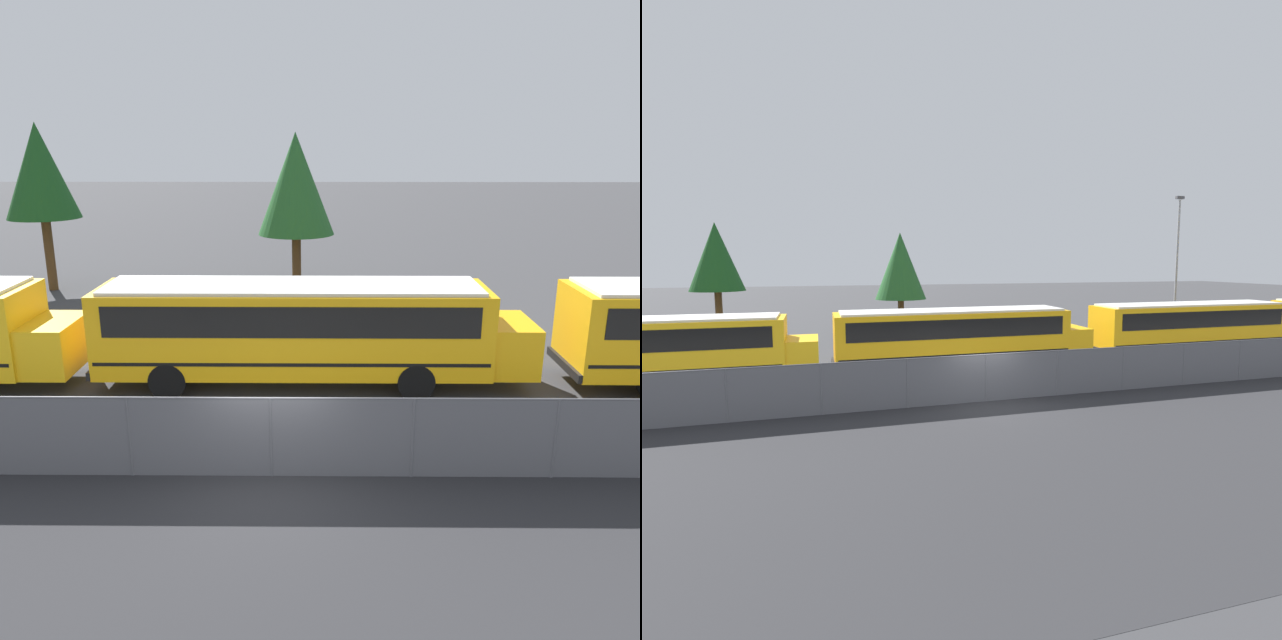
# 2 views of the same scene
# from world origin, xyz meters

# --- Properties ---
(ground_plane) EXTENTS (200.00, 200.00, 0.00)m
(ground_plane) POSITION_xyz_m (0.00, 0.00, 0.00)
(ground_plane) COLOR #38383A
(fence) EXTENTS (78.99, 0.07, 1.85)m
(fence) POSITION_xyz_m (-0.00, -0.00, 0.94)
(fence) COLOR #9EA0A5
(fence) RESTS_ON ground_plane
(school_bus_2) EXTENTS (12.72, 2.60, 3.07)m
(school_bus_2) POSITION_xyz_m (0.49, 5.36, 1.84)
(school_bus_2) COLOR #EDA80F
(school_bus_2) RESTS_ON ground_plane
(tree_0) EXTENTS (3.37, 3.37, 7.87)m
(tree_0) POSITION_xyz_m (-12.18, 17.55, 5.63)
(tree_0) COLOR #51381E
(tree_0) RESTS_ON ground_plane
(tree_2) EXTENTS (3.65, 3.65, 7.44)m
(tree_2) POSITION_xyz_m (-0.26, 17.89, 5.04)
(tree_2) COLOR #51381E
(tree_2) RESTS_ON ground_plane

